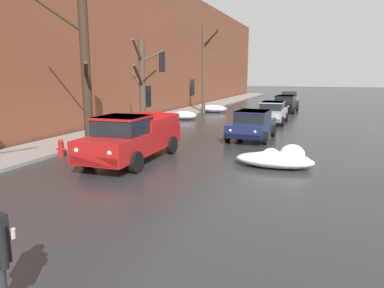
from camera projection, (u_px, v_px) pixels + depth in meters
The scene contains 15 objects.
left_sidewalk_slab at pixel (139, 124), 23.00m from camera, with size 2.72×80.00×0.13m, color gray.
brick_townhouse_facade at pixel (111, 40), 22.64m from camera, with size 0.63×80.00×10.73m.
snow_bank_along_left_kerb at pixel (281, 157), 12.86m from camera, with size 2.20×1.22×0.74m.
snow_bank_mid_block_left at pixel (184, 115), 25.76m from camera, with size 1.81×1.23×0.60m.
snow_bank_near_corner_right at pixel (277, 160), 12.45m from camera, with size 2.72×1.23×0.56m.
snow_bank_along_right_kerb at pixel (214, 109), 30.67m from camera, with size 2.42×1.33×0.63m.
bare_tree_second_along_sidewalk at pixel (85, 68), 15.02m from camera, with size 2.45×2.75×6.79m.
bare_tree_mid_block at pixel (142, 83), 19.65m from camera, with size 3.09×3.26×5.08m.
bare_tree_far_down_block at pixel (204, 67), 28.98m from camera, with size 1.91×4.13×7.17m.
pickup_truck_red_approaching_near_lane at pixel (131, 138), 13.27m from camera, with size 2.20×5.27×1.76m.
sedan_darkblue_parked_kerbside_close at pixel (252, 124), 17.90m from camera, with size 2.05×3.93×1.42m.
sedan_silver_parked_kerbside_mid at pixel (272, 112), 23.79m from camera, with size 1.90×4.29×1.42m.
sedan_black_parked_far_down_block at pixel (285, 103), 30.93m from camera, with size 2.09×4.49×1.42m.
sedan_grey_queued_behind_truck at pixel (289, 99), 36.63m from camera, with size 2.24×4.15×1.42m.
fire_hydrant at pixel (61, 148), 14.01m from camera, with size 0.42×0.22×0.71m.
Camera 1 is at (5.46, -2.12, 3.20)m, focal length 33.36 mm.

